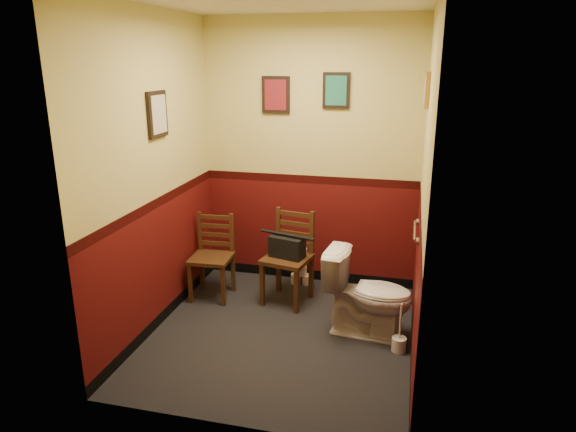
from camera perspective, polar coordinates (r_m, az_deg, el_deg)
name	(u,v)px	position (r m, az deg, el deg)	size (l,w,h in m)	color
floor	(281,334)	(4.58, -0.76, -12.97)	(2.20, 2.40, 0.00)	black
wall_back	(310,156)	(5.22, 2.48, 6.67)	(2.20, 2.70, 0.00)	#4B0D0C
wall_front	(229,230)	(2.97, -6.63, -1.54)	(2.20, 2.70, 0.00)	#4B0D0C
wall_left	(154,176)	(4.47, -14.66, 4.36)	(2.40, 2.70, 0.00)	#4B0D0C
wall_right	(423,191)	(3.95, 14.82, 2.71)	(2.40, 2.70, 0.00)	#4B0D0C
grab_bar	(416,231)	(4.30, 13.98, -1.63)	(0.05, 0.56, 0.06)	silver
framed_print_back_a	(276,95)	(5.20, -1.36, 13.31)	(0.28, 0.04, 0.36)	black
framed_print_back_b	(336,90)	(5.08, 5.38, 13.72)	(0.26, 0.04, 0.34)	black
framed_print_left	(157,114)	(4.47, -14.30, 10.89)	(0.04, 0.30, 0.38)	black
framed_print_right	(427,90)	(4.44, 15.18, 13.39)	(0.04, 0.34, 0.28)	olive
toilet	(368,295)	(4.47, 8.92, -8.63)	(0.42, 0.75, 0.74)	white
toilet_brush	(399,343)	(4.41, 12.22, -13.66)	(0.12, 0.12, 0.43)	silver
chair_left	(213,257)	(5.15, -8.38, -4.48)	(0.41, 0.41, 0.83)	#422713
chair_right	(289,257)	(4.98, 0.10, -4.61)	(0.49, 0.49, 0.90)	#422713
handbag	(287,247)	(4.90, -0.10, -3.43)	(0.36, 0.24, 0.24)	black
tp_stack	(302,269)	(5.44, 1.51, -5.87)	(0.23, 0.14, 0.41)	silver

